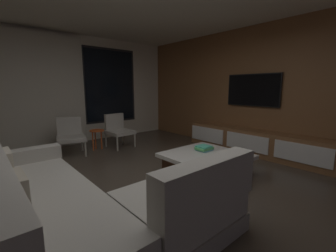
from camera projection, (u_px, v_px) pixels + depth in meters
name	position (u px, v px, depth m)	size (l,w,h in m)	color
floor	(150.00, 195.00, 2.95)	(9.20, 9.20, 0.00)	#473D33
back_wall_with_window	(58.00, 90.00, 5.38)	(6.60, 0.30, 2.70)	beige
media_wall	(266.00, 90.00, 4.70)	(0.12, 7.80, 2.70)	brown
sectional_couch	(81.00, 207.00, 2.12)	(1.98, 2.50, 0.82)	gray
coffee_table	(206.00, 164.00, 3.58)	(1.16, 1.16, 0.36)	#442717
book_stack_on_coffee_table	(204.00, 148.00, 3.76)	(0.28, 0.22, 0.08)	#61ACB4
accent_chair_near_window	(118.00, 129.00, 5.35)	(0.58, 0.60, 0.78)	#B2ADA0
accent_chair_by_curtain	(70.00, 134.00, 4.71)	(0.65, 0.67, 0.78)	#B2ADA0
side_stool	(97.00, 134.00, 5.06)	(0.32, 0.32, 0.46)	#BF4C1E
media_console	(254.00, 143.00, 4.74)	(0.46, 3.10, 0.52)	brown
mounted_tv	(253.00, 90.00, 4.82)	(0.05, 1.19, 0.69)	black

